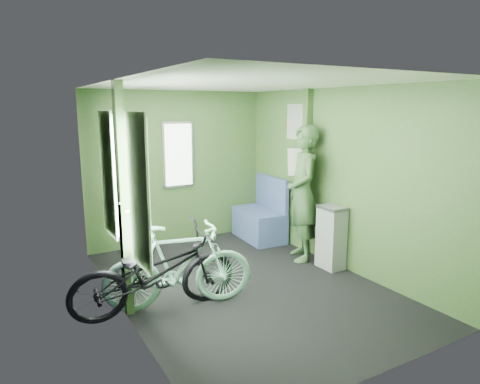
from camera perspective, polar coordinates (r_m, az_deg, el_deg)
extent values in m
plane|color=black|center=(5.14, 0.57, -12.31)|extent=(4.00, 4.00, 0.00)
cube|color=silver|center=(4.72, 0.62, 14.23)|extent=(2.80, 4.00, 0.02)
cube|color=#365427|center=(6.58, -8.27, 3.22)|extent=(2.80, 0.02, 2.30)
cube|color=#365427|center=(3.28, 18.65, -5.33)|extent=(2.80, 0.02, 2.30)
cube|color=#365427|center=(4.28, -15.81, -1.38)|extent=(0.02, 4.00, 2.30)
cube|color=#365427|center=(5.63, 12.99, 1.71)|extent=(0.02, 4.00, 2.30)
cube|color=#365427|center=(4.29, -15.29, -1.33)|extent=(0.08, 0.12, 2.30)
cube|color=silver|center=(3.73, -13.21, 0.07)|extent=(0.02, 0.56, 1.34)
cube|color=silver|center=(4.78, -17.04, 2.28)|extent=(0.02, 0.56, 1.34)
cube|color=white|center=(3.67, -13.43, 8.24)|extent=(0.00, 0.12, 0.12)
cube|color=white|center=(4.73, -17.29, 8.64)|extent=(0.00, 0.12, 0.12)
cylinder|color=silver|center=(4.31, -14.36, -1.88)|extent=(0.03, 0.40, 0.03)
cube|color=#365427|center=(6.04, 8.79, 2.50)|extent=(0.10, 0.10, 2.30)
cube|color=white|center=(6.23, 7.46, 9.27)|extent=(0.02, 0.40, 0.50)
cube|color=silver|center=(6.51, -8.18, 4.91)|extent=(0.50, 0.02, 1.00)
imported|color=black|center=(4.58, -10.93, -15.63)|extent=(1.73, 0.83, 0.99)
imported|color=#83CCAB|center=(4.65, -7.98, -15.09)|extent=(1.62, 0.88, 0.97)
imported|color=#36552E|center=(5.81, 8.39, -0.22)|extent=(0.67, 0.79, 1.83)
cube|color=silver|center=(6.03, 7.79, 3.98)|extent=(0.31, 0.21, 0.38)
cube|color=gray|center=(5.65, 12.07, -5.92)|extent=(0.24, 0.34, 0.82)
cube|color=navy|center=(6.78, 2.54, -4.35)|extent=(0.58, 0.97, 0.47)
cube|color=navy|center=(6.79, 4.21, -0.07)|extent=(0.13, 0.94, 0.52)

